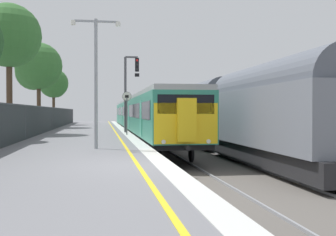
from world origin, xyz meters
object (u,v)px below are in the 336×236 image
(background_tree_centre, at_px, (54,84))
(background_tree_back, at_px, (37,68))
(freight_train_adjacent_track, at_px, (202,111))
(signal_gantry, at_px, (129,85))
(platform_lamp_mid, at_px, (96,72))
(commuter_train_at_platform, at_px, (140,114))
(speed_limit_sign, at_px, (127,108))
(background_tree_left, at_px, (10,37))

(background_tree_centre, xyz_separation_m, background_tree_back, (-0.67, -8.38, 1.02))
(freight_train_adjacent_track, bearing_deg, signal_gantry, -177.85)
(freight_train_adjacent_track, height_order, platform_lamp_mid, platform_lamp_mid)
(commuter_train_at_platform, relative_size, platform_lamp_mid, 7.92)
(speed_limit_sign, bearing_deg, commuter_train_at_platform, 80.01)
(freight_train_adjacent_track, height_order, background_tree_left, background_tree_left)
(freight_train_adjacent_track, xyz_separation_m, background_tree_back, (-13.61, 10.96, 4.19))
(signal_gantry, distance_m, speed_limit_sign, 3.84)
(commuter_train_at_platform, xyz_separation_m, background_tree_left, (-9.56, -8.00, 5.28))
(background_tree_left, bearing_deg, signal_gantry, 6.83)
(signal_gantry, xyz_separation_m, platform_lamp_mid, (-2.19, -13.29, -0.31))
(signal_gantry, relative_size, background_tree_centre, 0.85)
(commuter_train_at_platform, distance_m, background_tree_back, 11.36)
(platform_lamp_mid, distance_m, background_tree_centre, 33.29)
(speed_limit_sign, bearing_deg, freight_train_adjacent_track, 31.92)
(signal_gantry, bearing_deg, commuter_train_at_platform, 78.03)
(platform_lamp_mid, bearing_deg, background_tree_left, 115.51)
(background_tree_left, xyz_separation_m, background_tree_back, (-0.04, 12.13, -0.83))
(background_tree_back, bearing_deg, background_tree_left, -89.79)
(speed_limit_sign, height_order, background_tree_left, background_tree_left)
(freight_train_adjacent_track, xyz_separation_m, signal_gantry, (-5.50, -0.21, 1.92))
(commuter_train_at_platform, distance_m, background_tree_left, 13.54)
(speed_limit_sign, relative_size, platform_lamp_mid, 0.53)
(background_tree_centre, relative_size, background_tree_back, 0.80)
(freight_train_adjacent_track, xyz_separation_m, speed_limit_sign, (-5.85, -3.64, 0.25))
(commuter_train_at_platform, height_order, signal_gantry, signal_gantry)
(commuter_train_at_platform, bearing_deg, speed_limit_sign, -99.99)
(signal_gantry, distance_m, background_tree_back, 13.98)
(platform_lamp_mid, bearing_deg, commuter_train_at_platform, 79.74)
(commuter_train_at_platform, xyz_separation_m, background_tree_centre, (-8.94, 12.51, 3.44))
(signal_gantry, bearing_deg, platform_lamp_mid, -99.34)
(freight_train_adjacent_track, distance_m, background_tree_back, 17.97)
(freight_train_adjacent_track, distance_m, platform_lamp_mid, 15.62)
(commuter_train_at_platform, distance_m, signal_gantry, 7.52)
(speed_limit_sign, height_order, platform_lamp_mid, platform_lamp_mid)
(signal_gantry, xyz_separation_m, background_tree_centre, (-7.44, 19.55, 1.26))
(signal_gantry, distance_m, background_tree_centre, 20.95)
(speed_limit_sign, bearing_deg, platform_lamp_mid, -100.54)
(freight_train_adjacent_track, height_order, signal_gantry, signal_gantry)
(speed_limit_sign, distance_m, background_tree_centre, 24.23)
(commuter_train_at_platform, height_order, freight_train_adjacent_track, freight_train_adjacent_track)
(background_tree_left, distance_m, background_tree_back, 12.16)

